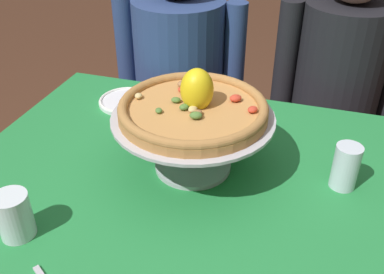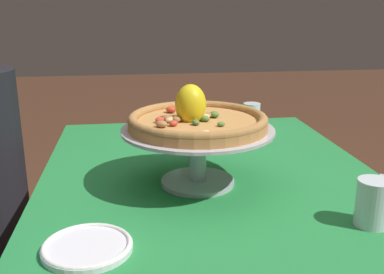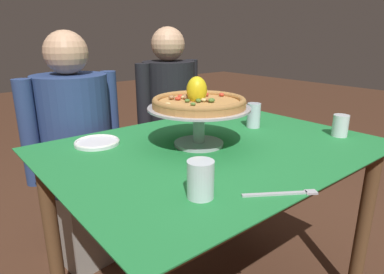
% 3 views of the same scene
% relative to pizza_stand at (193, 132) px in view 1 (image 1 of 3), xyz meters
% --- Properties ---
extents(dining_table, '(1.25, 0.94, 0.77)m').
position_rel_pizza_stand_xyz_m(dining_table, '(0.04, -0.05, -0.22)').
color(dining_table, brown).
rests_on(dining_table, ground).
extents(pizza_stand, '(0.40, 0.40, 0.15)m').
position_rel_pizza_stand_xyz_m(pizza_stand, '(0.00, 0.00, 0.00)').
color(pizza_stand, '#B7B7C1').
rests_on(pizza_stand, dining_table).
extents(pizza, '(0.36, 0.36, 0.11)m').
position_rel_pizza_stand_xyz_m(pizza, '(0.00, 0.00, 0.07)').
color(pizza, '#BC8447').
rests_on(pizza, pizza_stand).
extents(water_glass_front_left, '(0.07, 0.07, 0.10)m').
position_rel_pizza_stand_xyz_m(water_glass_front_left, '(-0.28, -0.34, -0.06)').
color(water_glass_front_left, silver).
rests_on(water_glass_front_left, dining_table).
extents(water_glass_side_right, '(0.06, 0.06, 0.11)m').
position_rel_pizza_stand_xyz_m(water_glass_side_right, '(0.37, 0.04, -0.06)').
color(water_glass_side_right, silver).
rests_on(water_glass_side_right, dining_table).
extents(side_plate, '(0.18, 0.18, 0.02)m').
position_rel_pizza_stand_xyz_m(side_plate, '(-0.31, 0.26, -0.10)').
color(side_plate, white).
rests_on(side_plate, dining_table).
extents(diner_left, '(0.51, 0.39, 1.21)m').
position_rel_pizza_stand_xyz_m(diner_left, '(-0.26, 0.65, -0.28)').
color(diner_left, gray).
rests_on(diner_left, ground).
extents(diner_right, '(0.47, 0.35, 1.23)m').
position_rel_pizza_stand_xyz_m(diner_right, '(0.34, 0.68, -0.29)').
color(diner_right, '#1E3833').
rests_on(diner_right, ground).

